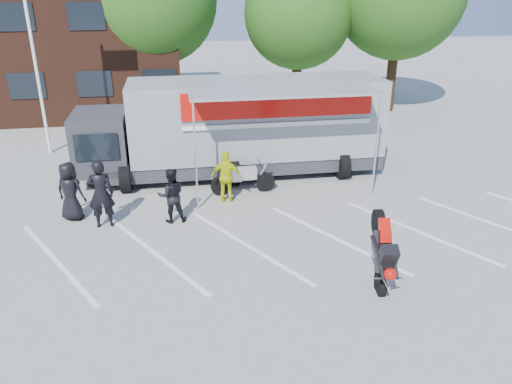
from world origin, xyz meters
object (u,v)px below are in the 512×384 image
object	(u,v)px
transporter_truck	(243,174)
stunt_bike_rider	(373,278)
flagpole	(36,22)
spectator_leather_a	(70,191)
spectator_leather_b	(101,194)
tree_mid	(299,14)
spectator_hivis	(227,177)
tree_left	(154,1)
spectator_leather_c	(171,195)
parked_motorcycle	(243,193)

from	to	relation	value
transporter_truck	stunt_bike_rider	bearing A→B (deg)	-74.71
flagpole	spectator_leather_a	bearing A→B (deg)	-75.48
flagpole	spectator_leather_b	bearing A→B (deg)	-69.91
spectator_leather_a	tree_mid	bearing A→B (deg)	-104.80
spectator_hivis	tree_left	bearing A→B (deg)	-65.30
flagpole	tree_mid	size ratio (longest dim) A/B	1.04
spectator_leather_b	spectator_hivis	world-z (taller)	spectator_leather_b
tree_mid	stunt_bike_rider	distance (m)	16.95
flagpole	stunt_bike_rider	bearing A→B (deg)	-50.50
tree_left	transporter_truck	distance (m)	11.56
flagpole	tree_mid	world-z (taller)	flagpole
tree_left	transporter_truck	bearing A→B (deg)	-73.46
spectator_leather_c	spectator_hivis	xyz separation A→B (m)	(1.71, 1.12, 0.02)
transporter_truck	spectator_leather_b	size ratio (longest dim) A/B	5.36
flagpole	tree_left	xyz separation A→B (m)	(4.24, 6.00, 0.51)
spectator_leather_c	stunt_bike_rider	bearing A→B (deg)	135.55
transporter_truck	tree_mid	bearing A→B (deg)	64.83
tree_left	spectator_hivis	bearing A→B (deg)	-80.51
parked_motorcycle	spectator_leather_c	size ratio (longest dim) A/B	1.34
parked_motorcycle	spectator_leather_b	distance (m)	4.67
spectator_leather_a	spectator_leather_b	world-z (taller)	spectator_leather_b
tree_mid	spectator_leather_c	xyz separation A→B (m)	(-6.69, -12.20, -4.14)
tree_left	spectator_leather_a	xyz separation A→B (m)	(-2.54, -12.57, -4.70)
stunt_bike_rider	tree_left	bearing A→B (deg)	114.19
tree_mid	spectator_leather_a	distance (m)	15.54
tree_mid	spectator_leather_a	size ratio (longest dim) A/B	4.41
transporter_truck	spectator_leather_a	distance (m)	6.19
stunt_bike_rider	transporter_truck	bearing A→B (deg)	113.41
tree_mid	transporter_truck	distance (m)	10.83
spectator_leather_a	spectator_hivis	distance (m)	4.59
transporter_truck	spectator_hivis	size ratio (longest dim) A/B	6.38
tree_left	transporter_truck	xyz separation A→B (m)	(2.88, -9.71, -5.57)
stunt_bike_rider	spectator_leather_a	bearing A→B (deg)	156.98
tree_left	tree_mid	bearing A→B (deg)	-8.13
spectator_leather_a	spectator_hivis	world-z (taller)	spectator_leather_a
tree_left	spectator_leather_b	bearing A→B (deg)	-96.98
transporter_truck	spectator_leather_c	bearing A→B (deg)	-126.28
parked_motorcycle	spectator_leather_a	size ratio (longest dim) A/B	1.25
spectator_leather_b	spectator_leather_c	world-z (taller)	spectator_leather_b
transporter_truck	spectator_leather_c	distance (m)	4.41
parked_motorcycle	spectator_leather_b	bearing A→B (deg)	108.89
flagpole	parked_motorcycle	xyz separation A→B (m)	(6.87, -5.48, -5.05)
tree_left	transporter_truck	size ratio (longest dim) A/B	0.82
transporter_truck	stunt_bike_rider	size ratio (longest dim) A/B	5.47
spectator_leather_b	spectator_leather_a	bearing A→B (deg)	-38.80
flagpole	parked_motorcycle	size ratio (longest dim) A/B	3.69
parked_motorcycle	spectator_leather_a	world-z (taller)	spectator_leather_a
flagpole	spectator_leather_c	world-z (taller)	flagpole
parked_motorcycle	tree_left	bearing A→B (deg)	9.78
spectator_hivis	parked_motorcycle	bearing A→B (deg)	-119.55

